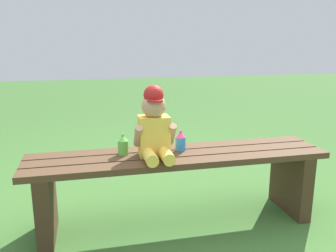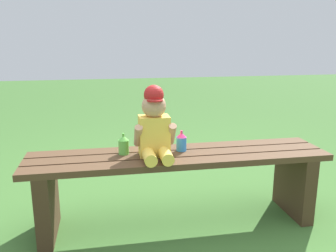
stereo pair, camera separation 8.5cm
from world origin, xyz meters
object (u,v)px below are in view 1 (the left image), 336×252
park_bench (178,175)px  sippy_cup_left (123,145)px  sippy_cup_right (181,141)px  child_figure (154,126)px

park_bench → sippy_cup_left: (-0.31, 0.05, 0.19)m
park_bench → sippy_cup_right: 0.20m
sippy_cup_left → sippy_cup_right: size_ratio=1.00×
park_bench → sippy_cup_left: 0.37m
child_figure → sippy_cup_right: bearing=23.1°
sippy_cup_right → sippy_cup_left: bearing=180.0°
sippy_cup_left → sippy_cup_right: (0.34, 0.00, 0.00)m
park_bench → sippy_cup_left: bearing=171.4°
park_bench → child_figure: (-0.14, -0.03, 0.31)m
child_figure → sippy_cup_right: size_ratio=3.26×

